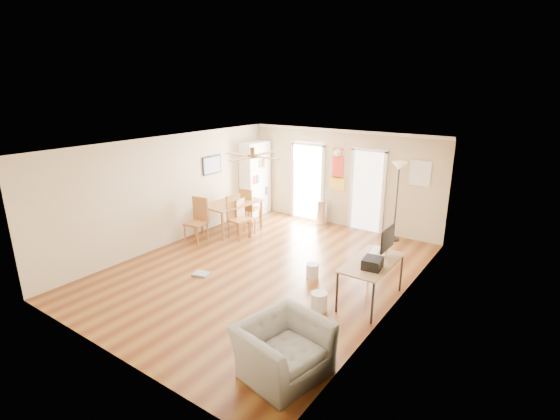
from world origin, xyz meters
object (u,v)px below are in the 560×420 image
Objects in this scene: bookshelf at (255,179)px; torchiere_lamp at (396,202)px; printer at (372,263)px; dining_chair_right_a at (246,218)px; dining_chair_near at (196,221)px; computer_desk at (371,281)px; wastebasket_a at (312,271)px; dining_table at (232,216)px; dining_chair_right_b at (239,218)px; trash_can at (322,212)px; armchair at (283,349)px; dining_chair_far at (250,206)px; wastebasket_b at (319,301)px.

bookshelf reaches higher than torchiere_lamp.
printer is at bearing -76.47° from torchiere_lamp.
dining_chair_near is (-0.69, -1.08, 0.08)m from dining_chair_right_a.
computer_desk is 1.35m from wastebasket_a.
bookshelf is at bearing 104.00° from dining_table.
dining_chair_right_a is at bearing 161.16° from computer_desk.
dining_chair_right_b reaches higher than trash_can.
dining_table is 0.78× the size of torchiere_lamp.
computer_desk is (4.49, -1.44, 0.00)m from dining_table.
dining_chair_right_a is at bearing -122.27° from trash_can.
armchair is (4.67, -5.36, -0.70)m from bookshelf.
dining_chair_far is (-0.45, 0.72, 0.05)m from dining_chair_right_a.
armchair is (4.30, -3.89, -0.02)m from dining_table.
dining_chair_right_b is 0.75× the size of computer_desk.
dining_chair_far is 5.07m from printer.
dining_chair_right_a is at bearing 50.02° from dining_chair_near.
dining_chair_far is 0.52× the size of torchiere_lamp.
computer_desk is at bearing 7.18° from armchair.
dining_chair_far is (0.25, 1.80, -0.03)m from dining_chair_near.
dining_table is 4.69× the size of wastebasket_b.
armchair is at bearing -38.73° from dining_chair_near.
dining_chair_far is (0.10, 0.63, 0.13)m from dining_table.
dining_chair_far is at bearing 74.92° from dining_chair_near.
dining_chair_far reaches higher than wastebasket_b.
torchiere_lamp reaches higher than trash_can.
bookshelf is 2.31× the size of dining_chair_right_a.
dining_chair_right_b reaches higher than computer_desk.
computer_desk is at bearing -118.34° from dining_chair_right_a.
computer_desk is at bearing -49.16° from trash_can.
dining_chair_far is at bearing 30.72° from dining_chair_right_b.
wastebasket_a is (3.54, -2.69, -0.92)m from bookshelf.
dining_chair_far is at bearing 145.67° from printer.
printer reaches higher than wastebasket_b.
dining_table is at bearing 59.54° from armchair.
bookshelf is 2.11m from dining_chair_right_b.
dining_chair_right_b is 2.79m from wastebasket_a.
wastebasket_a is 1.24m from wastebasket_b.
dining_chair_far is 2.94× the size of printer.
bookshelf is 2.23m from trash_can.
dining_table reaches higher than trash_can.
printer is (4.97, -3.16, -0.21)m from bookshelf.
printer is (4.60, -1.69, 0.47)m from dining_table.
bookshelf reaches higher than wastebasket_a.
printer is at bearing -13.53° from dining_chair_near.
bookshelf is 5.89m from printer.
dining_chair_near is 3.49m from trash_can.
torchiere_lamp is at bearing -70.10° from dining_chair_right_a.
dining_chair_near reaches higher than dining_chair_right_a.
trash_can is 0.35× the size of torchiere_lamp.
bookshelf is 1.98× the size of dining_chair_near.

